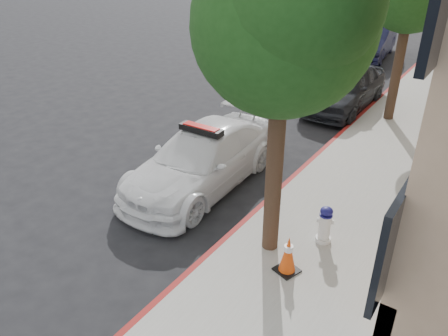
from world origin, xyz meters
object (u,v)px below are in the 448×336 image
parked_car_far (371,41)px  traffic_cone (288,255)px  parked_car_mid (345,87)px  fire_hydrant (325,225)px  police_car (202,159)px

parked_car_far → traffic_cone: size_ratio=6.85×
parked_car_mid → fire_hydrant: 8.12m
police_car → fire_hydrant: bearing=-12.1°
parked_car_mid → fire_hydrant: size_ratio=5.78×
police_car → parked_car_far: parked_car_far is taller
police_car → fire_hydrant: 3.48m
traffic_cone → parked_car_mid: bearing=104.5°
police_car → traffic_cone: (3.21, -1.82, -0.19)m
police_car → parked_car_far: size_ratio=0.97×
police_car → traffic_cone: bearing=-30.6°
parked_car_far → fire_hydrant: 15.99m
traffic_cone → fire_hydrant: bearing=80.3°
fire_hydrant → traffic_cone: (-0.20, -1.16, -0.02)m
traffic_cone → police_car: bearing=150.4°
police_car → parked_car_mid: 7.12m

